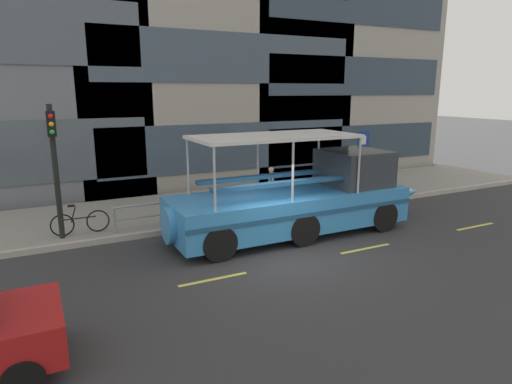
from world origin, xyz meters
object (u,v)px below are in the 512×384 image
parking_sign (362,152)px  duck_tour_boat (305,199)px  leaned_bicycle (80,222)px  traffic_light_pole (55,159)px  pedestrian_mid_left (271,182)px  pedestrian_near_bow (325,173)px

parking_sign → duck_tour_boat: size_ratio=0.28×
parking_sign → leaned_bicycle: parking_sign is taller
leaned_bicycle → traffic_light_pole: bearing=-158.4°
traffic_light_pole → pedestrian_mid_left: size_ratio=2.65×
parking_sign → pedestrian_mid_left: size_ratio=1.80×
traffic_light_pole → pedestrian_mid_left: (7.53, 0.62, -1.52)m
parking_sign → pedestrian_near_bow: size_ratio=1.57×
leaned_bicycle → duck_tour_boat: duck_tour_boat is taller
parking_sign → leaned_bicycle: size_ratio=1.55×
traffic_light_pole → parking_sign: (11.89, 0.57, -0.59)m
pedestrian_near_bow → pedestrian_mid_left: bearing=-175.7°
pedestrian_mid_left → duck_tour_boat: bearing=-96.1°
parking_sign → pedestrian_near_bow: bearing=171.5°
pedestrian_mid_left → traffic_light_pole: bearing=-175.3°
duck_tour_boat → pedestrian_near_bow: (2.96, 3.06, 0.13)m
traffic_light_pole → pedestrian_near_bow: traffic_light_pole is taller
leaned_bicycle → pedestrian_mid_left: (6.98, 0.40, 0.53)m
pedestrian_near_bow → pedestrian_mid_left: size_ratio=1.14×
pedestrian_near_bow → parking_sign: bearing=-8.5°
pedestrian_near_bow → pedestrian_mid_left: (-2.65, -0.20, -0.13)m
traffic_light_pole → pedestrian_mid_left: traffic_light_pole is taller
duck_tour_boat → pedestrian_near_bow: 4.26m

